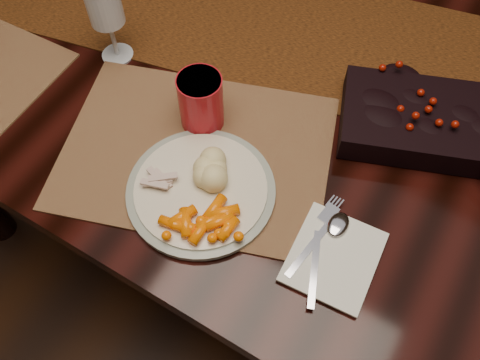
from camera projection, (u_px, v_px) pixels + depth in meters
The scene contains 14 objects.
floor at pixel (281, 245), 1.65m from camera, with size 5.00×5.00×0.00m, color black.
dining_table at pixel (291, 186), 1.33m from camera, with size 1.80×1.00×0.75m, color black.
table_runner at pixel (356, 48), 1.07m from camera, with size 1.83×0.38×0.00m, color #311E0A.
centerpiece at pixel (441, 121), 0.92m from camera, with size 0.35×0.18×0.07m, color black, non-canonical shape.
placemat_main at pixel (196, 151), 0.93m from camera, with size 0.48×0.36×0.00m, color brown.
dinner_plate at pixel (201, 190), 0.88m from camera, with size 0.26×0.26×0.01m, color beige.
baby_carrots at pixel (205, 221), 0.83m from camera, with size 0.10×0.08×0.02m, color #FF6900, non-canonical shape.
mashed_potatoes at pixel (213, 164), 0.87m from camera, with size 0.09×0.07×0.05m, color #D1C471, non-canonical shape.
turkey_shreds at pixel (158, 182), 0.87m from camera, with size 0.07×0.06×0.02m, color #CFA592, non-canonical shape.
napkin at pixel (334, 257), 0.82m from camera, with size 0.13×0.16×0.01m, color white.
fork at pixel (314, 240), 0.83m from camera, with size 0.02×0.15×0.00m, color silver, non-canonical shape.
spoon at pixel (322, 254), 0.81m from camera, with size 0.03×0.17×0.00m, color silver, non-canonical shape.
red_cup at pixel (201, 102), 0.92m from camera, with size 0.08×0.08×0.11m, color #B3111B.
wine_glass at pixel (108, 20), 0.98m from camera, with size 0.07×0.07×0.19m, color silver, non-canonical shape.
Camera 1 is at (0.23, -0.66, 1.52)m, focal length 38.00 mm.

